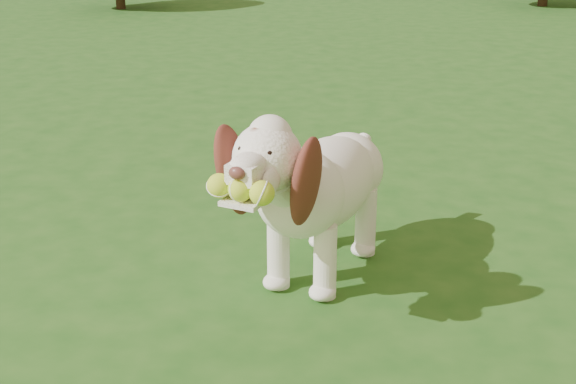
# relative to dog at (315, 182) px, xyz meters

# --- Properties ---
(ground) EXTENTS (80.00, 80.00, 0.00)m
(ground) POSITION_rel_dog_xyz_m (-0.04, 0.57, -0.47)
(ground) COLOR #1D4D16
(ground) RESTS_ON ground
(dog) EXTENTS (0.75, 1.32, 0.88)m
(dog) POSITION_rel_dog_xyz_m (0.00, 0.00, 0.00)
(dog) COLOR white
(dog) RESTS_ON ground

